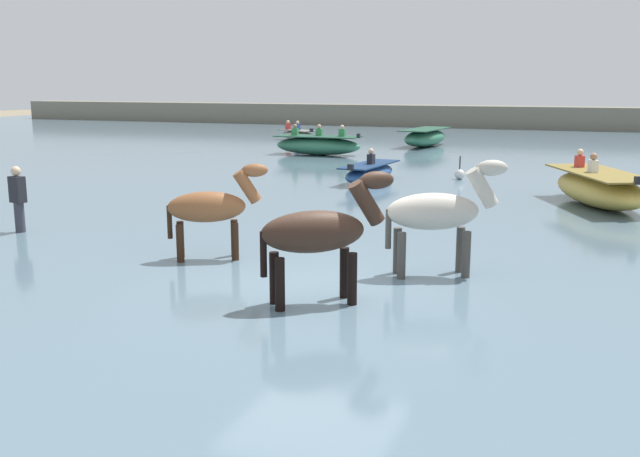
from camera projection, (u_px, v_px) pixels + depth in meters
ground_plane at (315, 306)px, 10.90m from camera, size 120.00×120.00×0.00m
water_surface at (442, 198)px, 20.06m from camera, size 90.00×90.00×0.26m
horse_lead_chestnut at (211, 209)px, 12.54m from camera, size 1.69×1.14×1.92m
horse_trailing_dark_bay at (319, 235)px, 9.96m from camera, size 1.75×1.42×2.10m
horse_flank_pinto at (438, 215)px, 11.45m from camera, size 1.90×1.13×2.11m
boat_mid_channel at (318, 145)px, 30.60m from camera, size 3.75×1.39×1.28m
boat_far_offshore at (370, 173)px, 22.38m from camera, size 1.25×3.16×1.04m
boat_distant_west at (425, 138)px, 34.66m from camera, size 1.96×4.30×0.84m
boat_mid_outer at (298, 135)px, 38.05m from camera, size 2.62×2.13×1.03m
boat_near_starboard at (599, 189)px, 18.05m from camera, size 2.94×4.22×1.33m
person_wading_close at (18, 203)px, 14.84m from camera, size 0.35×0.26×1.63m
channel_buoy at (460, 174)px, 22.97m from camera, size 0.32×0.32×0.74m
far_shoreline at (529, 119)px, 47.65m from camera, size 80.00×2.40×1.71m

